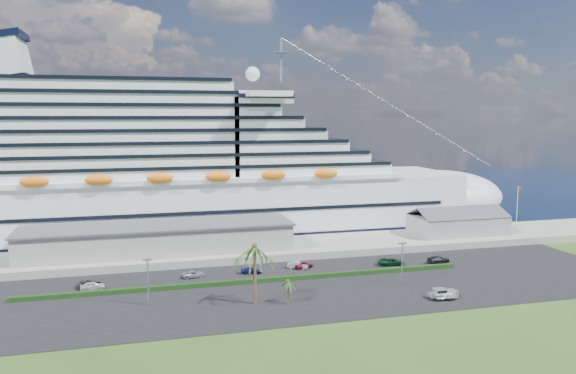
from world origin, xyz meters
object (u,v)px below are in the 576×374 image
object	(u,v)px
cruise_ship	(167,176)
boat_trailer	(446,295)
pickup_truck	(442,293)
parked_car_3	(251,271)

from	to	relation	value
cruise_ship	boat_trailer	distance (m)	81.95
cruise_ship	boat_trailer	world-z (taller)	cruise_ship
pickup_truck	boat_trailer	distance (m)	1.03
parked_car_3	boat_trailer	distance (m)	39.59
cruise_ship	pickup_truck	bearing A→B (deg)	-55.79
parked_car_3	pickup_truck	distance (m)	38.89
parked_car_3	pickup_truck	bearing A→B (deg)	-116.49
pickup_truck	boat_trailer	xyz separation A→B (m)	(0.06, -1.02, 0.01)
cruise_ship	parked_car_3	bearing A→B (deg)	-70.58
boat_trailer	cruise_ship	bearing A→B (deg)	123.84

